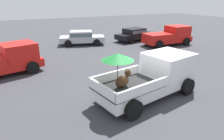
# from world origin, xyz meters

# --- Properties ---
(ground_plane) EXTENTS (80.00, 80.00, 0.00)m
(ground_plane) POSITION_xyz_m (0.00, 0.00, 0.00)
(ground_plane) COLOR #38383D
(pickup_truck_main) EXTENTS (5.30, 2.98, 2.40)m
(pickup_truck_main) POSITION_xyz_m (0.39, 0.07, 0.98)
(pickup_truck_main) COLOR black
(pickup_truck_main) RESTS_ON ground
(pickup_truck_red) EXTENTS (5.10, 3.10, 1.80)m
(pickup_truck_red) POSITION_xyz_m (-6.03, 6.19, 0.87)
(pickup_truck_red) COLOR black
(pickup_truck_red) RESTS_ON ground
(pickup_truck_far) EXTENTS (4.85, 2.28, 1.80)m
(pickup_truck_far) POSITION_xyz_m (8.42, 8.14, 0.87)
(pickup_truck_far) COLOR black
(pickup_truck_far) RESTS_ON ground
(parked_sedan_near) EXTENTS (4.63, 2.95, 1.33)m
(parked_sedan_near) POSITION_xyz_m (0.82, 12.07, 0.74)
(parked_sedan_near) COLOR black
(parked_sedan_near) RESTS_ON ground
(parked_sedan_far) EXTENTS (4.58, 2.65, 1.33)m
(parked_sedan_far) POSITION_xyz_m (6.49, 11.33, 0.74)
(parked_sedan_far) COLOR black
(parked_sedan_far) RESTS_ON ground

